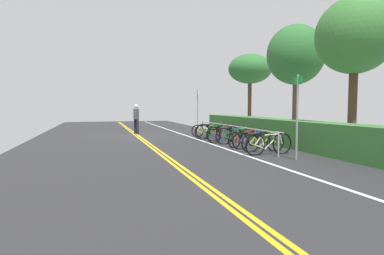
{
  "coord_description": "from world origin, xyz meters",
  "views": [
    {
      "loc": [
        17.62,
        -2.09,
        1.65
      ],
      "look_at": [
        5.52,
        1.51,
        0.79
      ],
      "focal_mm": 29.84,
      "sensor_mm": 36.0,
      "label": 1
    }
  ],
  "objects_px": {
    "bicycle_4": "(225,135)",
    "bicycle_2": "(213,132)",
    "bicycle_7": "(251,140)",
    "tree_mid": "(296,55)",
    "bicycle_9": "(269,144)",
    "sign_post_far": "(297,110)",
    "bicycle_0": "(206,131)",
    "bicycle_3": "(223,134)",
    "bicycle_1": "(213,131)",
    "bicycle_6": "(244,139)",
    "tree_near_left": "(250,69)",
    "bicycle_5": "(236,136)",
    "bicycle_8": "(263,143)",
    "bike_rack": "(230,130)",
    "sign_post_near": "(198,108)",
    "tree_far_right": "(355,36)",
    "pedestrian": "(136,117)"
  },
  "relations": [
    {
      "from": "bicycle_3",
      "to": "tree_mid",
      "type": "bearing_deg",
      "value": 82.35
    },
    {
      "from": "bicycle_5",
      "to": "tree_mid",
      "type": "xyz_separation_m",
      "value": [
        -0.96,
        3.49,
        3.73
      ]
    },
    {
      "from": "bike_rack",
      "to": "sign_post_far",
      "type": "relative_size",
      "value": 3.0
    },
    {
      "from": "bicycle_0",
      "to": "sign_post_far",
      "type": "relative_size",
      "value": 0.62
    },
    {
      "from": "bicycle_7",
      "to": "bicycle_8",
      "type": "bearing_deg",
      "value": 2.68
    },
    {
      "from": "bicycle_9",
      "to": "pedestrian",
      "type": "bearing_deg",
      "value": -160.08
    },
    {
      "from": "bicycle_4",
      "to": "bicycle_2",
      "type": "bearing_deg",
      "value": 179.7
    },
    {
      "from": "tree_mid",
      "to": "bicycle_9",
      "type": "bearing_deg",
      "value": -42.89
    },
    {
      "from": "bike_rack",
      "to": "bicycle_4",
      "type": "xyz_separation_m",
      "value": [
        -0.41,
        -0.09,
        -0.29
      ]
    },
    {
      "from": "bicycle_4",
      "to": "bicycle_8",
      "type": "xyz_separation_m",
      "value": [
        3.01,
        0.22,
        0.01
      ]
    },
    {
      "from": "bicycle_4",
      "to": "tree_near_left",
      "type": "bearing_deg",
      "value": 144.28
    },
    {
      "from": "bicycle_9",
      "to": "sign_post_far",
      "type": "relative_size",
      "value": 0.71
    },
    {
      "from": "pedestrian",
      "to": "bicycle_6",
      "type": "bearing_deg",
      "value": 25.93
    },
    {
      "from": "bicycle_0",
      "to": "bicycle_7",
      "type": "bearing_deg",
      "value": 0.36
    },
    {
      "from": "pedestrian",
      "to": "bicycle_1",
      "type": "bearing_deg",
      "value": 45.56
    },
    {
      "from": "bicycle_0",
      "to": "tree_mid",
      "type": "relative_size",
      "value": 0.29
    },
    {
      "from": "bicycle_1",
      "to": "bicycle_2",
      "type": "xyz_separation_m",
      "value": [
        0.62,
        -0.22,
        0.0
      ]
    },
    {
      "from": "bicycle_1",
      "to": "bicycle_6",
      "type": "xyz_separation_m",
      "value": [
        3.7,
        -0.04,
        -0.05
      ]
    },
    {
      "from": "bicycle_0",
      "to": "bicycle_6",
      "type": "bearing_deg",
      "value": 0.54
    },
    {
      "from": "bicycle_0",
      "to": "bicycle_3",
      "type": "bearing_deg",
      "value": 1.45
    },
    {
      "from": "bicycle_8",
      "to": "bicycle_9",
      "type": "xyz_separation_m",
      "value": [
        0.67,
        -0.14,
        0.04
      ]
    },
    {
      "from": "pedestrian",
      "to": "sign_post_near",
      "type": "xyz_separation_m",
      "value": [
        1.54,
        3.27,
        0.51
      ]
    },
    {
      "from": "bicycle_0",
      "to": "bicycle_3",
      "type": "xyz_separation_m",
      "value": [
        2.24,
        0.06,
        0.02
      ]
    },
    {
      "from": "bicycle_3",
      "to": "bicycle_7",
      "type": "relative_size",
      "value": 1.06
    },
    {
      "from": "bicycle_5",
      "to": "tree_far_right",
      "type": "bearing_deg",
      "value": 47.85
    },
    {
      "from": "bicycle_0",
      "to": "bike_rack",
      "type": "bearing_deg",
      "value": -0.99
    },
    {
      "from": "bicycle_0",
      "to": "sign_post_near",
      "type": "xyz_separation_m",
      "value": [
        -1.07,
        -0.16,
        1.2
      ]
    },
    {
      "from": "bicycle_5",
      "to": "tree_far_right",
      "type": "height_order",
      "value": "tree_far_right"
    },
    {
      "from": "bike_rack",
      "to": "sign_post_near",
      "type": "distance_m",
      "value": 4.53
    },
    {
      "from": "bike_rack",
      "to": "pedestrian",
      "type": "distance_m",
      "value": 6.88
    },
    {
      "from": "tree_near_left",
      "to": "bicycle_6",
      "type": "bearing_deg",
      "value": -28.17
    },
    {
      "from": "bicycle_2",
      "to": "bicycle_3",
      "type": "relative_size",
      "value": 1.06
    },
    {
      "from": "sign_post_far",
      "to": "bike_rack",
      "type": "bearing_deg",
      "value": -176.93
    },
    {
      "from": "bicycle_0",
      "to": "sign_post_near",
      "type": "relative_size",
      "value": 0.63
    },
    {
      "from": "bicycle_4",
      "to": "sign_post_far",
      "type": "distance_m",
      "value": 5.03
    },
    {
      "from": "bicycle_3",
      "to": "bicycle_9",
      "type": "height_order",
      "value": "bicycle_9"
    },
    {
      "from": "bicycle_8",
      "to": "bicycle_2",
      "type": "bearing_deg",
      "value": -177.32
    },
    {
      "from": "bike_rack",
      "to": "bicycle_5",
      "type": "height_order",
      "value": "bike_rack"
    },
    {
      "from": "bicycle_6",
      "to": "sign_post_far",
      "type": "height_order",
      "value": "sign_post_far"
    },
    {
      "from": "bicycle_7",
      "to": "tree_mid",
      "type": "height_order",
      "value": "tree_mid"
    },
    {
      "from": "bicycle_0",
      "to": "bicycle_1",
      "type": "distance_m",
      "value": 0.83
    },
    {
      "from": "bicycle_3",
      "to": "tree_mid",
      "type": "height_order",
      "value": "tree_mid"
    },
    {
      "from": "bicycle_1",
      "to": "pedestrian",
      "type": "height_order",
      "value": "pedestrian"
    },
    {
      "from": "tree_far_right",
      "to": "bicycle_6",
      "type": "bearing_deg",
      "value": -122.47
    },
    {
      "from": "bicycle_5",
      "to": "bicycle_7",
      "type": "bearing_deg",
      "value": -2.09
    },
    {
      "from": "bicycle_7",
      "to": "tree_near_left",
      "type": "distance_m",
      "value": 9.46
    },
    {
      "from": "bicycle_4",
      "to": "bicycle_8",
      "type": "height_order",
      "value": "bicycle_8"
    },
    {
      "from": "bicycle_8",
      "to": "bike_rack",
      "type": "bearing_deg",
      "value": -177.18
    },
    {
      "from": "bicycle_3",
      "to": "bicycle_5",
      "type": "xyz_separation_m",
      "value": [
        1.43,
        0.03,
        0.02
      ]
    },
    {
      "from": "bicycle_7",
      "to": "pedestrian",
      "type": "distance_m",
      "value": 8.55
    }
  ]
}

